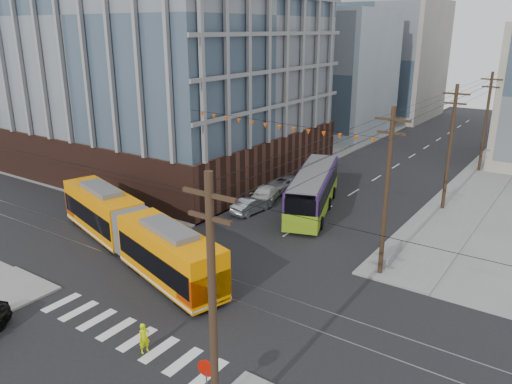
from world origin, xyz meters
TOP-DOWN VIEW (x-y plane):
  - ground at (0.00, 0.00)m, footprint 160.00×160.00m
  - office_building at (-22.00, 23.00)m, footprint 30.00×25.00m
  - bg_bldg_nw_near at (-17.00, 52.00)m, footprint 18.00×16.00m
  - bg_bldg_nw_far at (-14.00, 72.00)m, footprint 16.00×18.00m
  - utility_pole_near at (8.50, -6.00)m, footprint 0.30×0.30m
  - utility_pole_far at (8.50, 56.00)m, footprint 0.30×0.30m
  - streetcar at (-6.84, 3.85)m, footprint 19.43×8.14m
  - city_bus at (-0.99, 19.37)m, footprint 6.86×13.07m
  - parked_car_silver at (-5.07, 15.74)m, footprint 1.85×4.29m
  - parked_car_white at (-5.84, 19.28)m, footprint 3.54×5.44m
  - parked_car_grey at (-5.25, 23.29)m, footprint 4.36×5.75m
  - pedestrian at (1.93, -3.50)m, footprint 0.50×0.65m
  - jersey_barrier at (8.30, 13.60)m, footprint 1.19×3.95m

SIDE VIEW (x-z plane):
  - ground at x=0.00m, z-range 0.00..0.00m
  - jersey_barrier at x=8.30m, z-range 0.00..0.78m
  - parked_car_silver at x=-5.07m, z-range 0.00..1.37m
  - parked_car_grey at x=-5.25m, z-range 0.00..1.45m
  - parked_car_white at x=-5.84m, z-range 0.00..1.47m
  - pedestrian at x=1.93m, z-range 0.00..1.59m
  - city_bus at x=-0.99m, z-range 0.00..3.65m
  - streetcar at x=-6.84m, z-range 0.00..3.75m
  - utility_pole_near at x=8.50m, z-range 0.00..11.00m
  - utility_pole_far at x=8.50m, z-range 0.00..11.00m
  - bg_bldg_nw_near at x=-17.00m, z-range 0.00..18.00m
  - bg_bldg_nw_far at x=-14.00m, z-range 0.00..20.00m
  - office_building at x=-22.00m, z-range 0.00..28.60m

